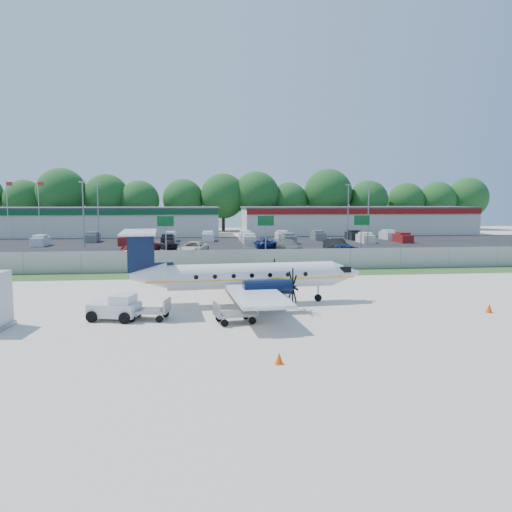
{
  "coord_description": "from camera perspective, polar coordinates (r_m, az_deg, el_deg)",
  "views": [
    {
      "loc": [
        -4.3,
        -32.08,
        6.67
      ],
      "look_at": [
        0.0,
        6.0,
        2.3
      ],
      "focal_mm": 35.0,
      "sensor_mm": 36.0,
      "label": 1
    }
  ],
  "objects": [
    {
      "name": "cone_port_wing",
      "position": [
        20.72,
        2.66,
        -11.61
      ],
      "size": [
        0.34,
        0.34,
        0.49
      ],
      "color": "#FF4808",
      "rests_on": "ground"
    },
    {
      "name": "sign_mid",
      "position": [
        55.56,
        1.12,
        3.35
      ],
      "size": [
        1.8,
        0.26,
        5.0
      ],
      "color": "gray",
      "rests_on": "ground"
    },
    {
      "name": "parked_car_a",
      "position": [
        62.48,
        -13.1,
        0.21
      ],
      "size": [
        4.94,
        6.55,
        1.65
      ],
      "primitive_type": "imported",
      "rotation": [
        0.0,
        0.0,
        -0.42
      ],
      "color": "maroon",
      "rests_on": "ground"
    },
    {
      "name": "building_east",
      "position": [
        98.91,
        11.43,
        4.04
      ],
      "size": [
        44.4,
        12.4,
        5.24
      ],
      "color": "silver",
      "rests_on": "ground"
    },
    {
      "name": "baggage_cart_far",
      "position": [
        27.19,
        -2.38,
        -6.54
      ],
      "size": [
        2.43,
        1.76,
        1.15
      ],
      "color": "gray",
      "rests_on": "ground"
    },
    {
      "name": "light_pole_ne",
      "position": [
        74.19,
        12.73,
        5.24
      ],
      "size": [
        0.9,
        0.35,
        9.09
      ],
      "color": "gray",
      "rests_on": "ground"
    },
    {
      "name": "flagpole_west",
      "position": [
        92.65,
        -26.51,
        5.19
      ],
      "size": [
        1.06,
        0.12,
        10.0
      ],
      "color": "silver",
      "rests_on": "ground"
    },
    {
      "name": "parked_car_f",
      "position": [
        67.73,
        -10.08,
        0.75
      ],
      "size": [
        3.03,
        4.27,
        1.35
      ],
      "primitive_type": "imported",
      "rotation": [
        0.0,
        0.0,
        3.55
      ],
      "color": "black",
      "rests_on": "ground"
    },
    {
      "name": "grass_verge",
      "position": [
        44.79,
        -0.86,
        -2.05
      ],
      "size": [
        170.0,
        4.0,
        0.02
      ],
      "primitive_type": "cube",
      "color": "#2D561E",
      "rests_on": "ground"
    },
    {
      "name": "parked_car_g",
      "position": [
        67.2,
        0.86,
        0.81
      ],
      "size": [
        3.42,
        5.79,
        1.51
      ],
      "primitive_type": "imported",
      "rotation": [
        0.0,
        0.0,
        3.32
      ],
      "color": "navy",
      "rests_on": "ground"
    },
    {
      "name": "parking_lot",
      "position": [
        72.52,
        -3.02,
        1.23
      ],
      "size": [
        170.0,
        32.0,
        0.02
      ],
      "primitive_type": "cube",
      "color": "black",
      "rests_on": "ground"
    },
    {
      "name": "sign_right",
      "position": [
        58.04,
        11.97,
        3.34
      ],
      "size": [
        1.8,
        0.26,
        5.0
      ],
      "color": "gray",
      "rests_on": "ground"
    },
    {
      "name": "aircraft",
      "position": [
        31.69,
        -1.1,
        -2.28
      ],
      "size": [
        15.37,
        15.15,
        4.74
      ],
      "color": "silver",
      "rests_on": "ground"
    },
    {
      "name": "flagpole_east",
      "position": [
        91.07,
        -23.55,
        5.32
      ],
      "size": [
        1.06,
        0.12,
        10.0
      ],
      "color": "silver",
      "rests_on": "ground"
    },
    {
      "name": "pushback_tug",
      "position": [
        28.92,
        -15.66,
        -5.7
      ],
      "size": [
        2.95,
        2.46,
        1.42
      ],
      "color": "silver",
      "rests_on": "ground"
    },
    {
      "name": "building_west",
      "position": [
        96.19,
        -18.29,
        3.77
      ],
      "size": [
        46.4,
        12.4,
        5.24
      ],
      "color": "silver",
      "rests_on": "ground"
    },
    {
      "name": "light_pole_sw",
      "position": [
        81.62,
        -17.6,
        5.19
      ],
      "size": [
        0.9,
        0.35,
        9.09
      ],
      "color": "gray",
      "rests_on": "ground"
    },
    {
      "name": "parked_car_e",
      "position": [
        64.21,
        9.17,
        0.46
      ],
      "size": [
        2.37,
        5.37,
        1.72
      ],
      "primitive_type": "imported",
      "rotation": [
        0.0,
        0.0,
        0.11
      ],
      "color": "black",
      "rests_on": "ground"
    },
    {
      "name": "sign_left",
      "position": [
        55.2,
        -10.29,
        3.22
      ],
      "size": [
        1.8,
        0.26,
        5.0
      ],
      "color": "gray",
      "rests_on": "ground"
    },
    {
      "name": "light_pole_se",
      "position": [
        83.7,
        10.48,
        5.41
      ],
      "size": [
        0.9,
        0.35,
        9.09
      ],
      "color": "gray",
      "rests_on": "ground"
    },
    {
      "name": "parked_car_b",
      "position": [
        60.57,
        -7.15,
        0.13
      ],
      "size": [
        4.04,
        6.24,
        1.6
      ],
      "primitive_type": "imported",
      "rotation": [
        0.0,
        0.0,
        -0.26
      ],
      "color": "beige",
      "rests_on": "ground"
    },
    {
      "name": "parked_car_c",
      "position": [
        61.6,
        -0.78,
        0.29
      ],
      "size": [
        2.66,
        5.16,
        1.43
      ],
      "primitive_type": "imported",
      "rotation": [
        0.0,
        0.0,
        -0.14
      ],
      "color": "#595B5E",
      "rests_on": "ground"
    },
    {
      "name": "cone_starboard_wing",
      "position": [
        43.83,
        -2.47,
        -1.92
      ],
      "size": [
        0.37,
        0.37,
        0.53
      ],
      "color": "#FF4808",
      "rests_on": "ground"
    },
    {
      "name": "perimeter_fence",
      "position": [
        46.63,
        -1.1,
        -0.48
      ],
      "size": [
        120.0,
        0.06,
        1.99
      ],
      "color": "gray",
      "rests_on": "ground"
    },
    {
      "name": "road_car_mid",
      "position": [
        55.58,
        9.21,
        -0.47
      ],
      "size": [
        6.46,
        3.75,
        1.69
      ],
      "primitive_type": "imported",
      "rotation": [
        0.0,
        0.0,
        -1.73
      ],
      "color": "navy",
      "rests_on": "ground"
    },
    {
      "name": "far_parking_rows",
      "position": [
        77.49,
        -3.24,
        1.56
      ],
      "size": [
        56.0,
        10.0,
        1.6
      ],
      "primitive_type": null,
      "color": "gray",
      "rests_on": "ground"
    },
    {
      "name": "light_pole_nw",
      "position": [
        71.84,
        -19.14,
        5.0
      ],
      "size": [
        0.9,
        0.35,
        9.09
      ],
      "color": "gray",
      "rests_on": "ground"
    },
    {
      "name": "tree_line",
      "position": [
        106.38,
        -4.12,
        2.89
      ],
      "size": [
        112.0,
        6.0,
        14.0
      ],
      "primitive_type": null,
      "color": "#174F17",
      "rests_on": "ground"
    },
    {
      "name": "baggage_cart_near",
      "position": [
        28.53,
        -12.16,
        -6.04
      ],
      "size": [
        2.45,
        1.76,
        1.17
      ],
      "color": "gray",
      "rests_on": "ground"
    },
    {
      "name": "access_road",
      "position": [
        51.7,
        -1.62,
        -0.9
      ],
      "size": [
        170.0,
        8.0,
        0.02
      ],
      "primitive_type": "cube",
      "color": "black",
      "rests_on": "ground"
    },
    {
      "name": "ground",
      "position": [
        33.05,
        1.17,
        -5.14
      ],
      "size": [
        170.0,
        170.0,
        0.0
      ],
      "primitive_type": "plane",
      "color": "beige",
      "rests_on": "ground"
    },
    {
      "name": "road_car_west",
      "position": [
        51.52,
        -15.86,
        -1.18
      ],
      "size": [
        4.65,
        2.47,
        1.46
      ],
      "primitive_type": "imported",
      "rotation": [
        0.0,
        0.0,
        1.79
      ],
      "color": "#595B5E",
      "rests_on": "ground"
    },
    {
      "name": "cone_nose",
      "position": [
        32.72,
        25.1,
        -5.42
      ],
      "size": [
        0.38,
        0.38,
        0.54
      ],
      "color": "#FF4808",
      "rests_on": "ground"
    },
    {
      "name": "parked_car_d",
      "position": [
        62.79,
        3.79,
        0.39
      ],
      "size": [
        3.12,
        5.76,
        1.59
      ],
      "primitive_type": "imported",
      "rotation": [
        0.0,
        0.0,
        0.17
      ],
      "color": "#595B5E",
      "rests_on": "ground"
    }
  ]
}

